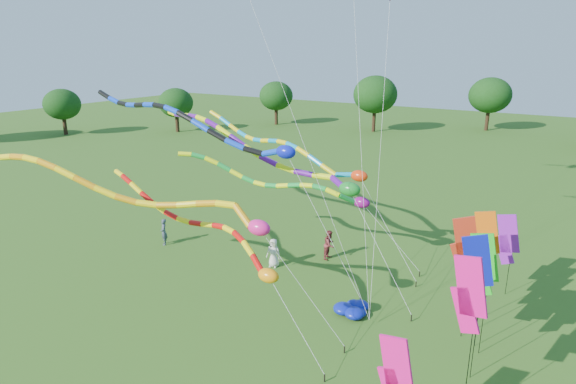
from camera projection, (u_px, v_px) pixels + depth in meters
The scene contains 20 objects.
ground at pixel (265, 357), 18.03m from camera, with size 160.00×160.00×0.00m, color #235015.
tree_ring at pixel (396, 274), 12.61m from camera, with size 112.05×120.03×9.67m.
tube_kite_red at pixel (205, 230), 20.41m from camera, with size 13.29×2.86×5.77m.
tube_kite_orange at pixel (155, 198), 19.18m from camera, with size 14.93×3.74×7.37m.
tube_kite_purple at pixel (260, 150), 25.17m from camera, with size 18.13×4.91×8.04m.
tube_kite_blue at pixel (198, 125), 24.65m from camera, with size 18.01×1.67×9.18m.
tube_kite_cyan at pixel (292, 150), 26.81m from camera, with size 14.95×3.26×7.67m.
tube_kite_green at pixel (292, 185), 24.95m from camera, with size 12.47×3.58×6.23m.
banner_pole_violet at pixel (507, 239), 21.95m from camera, with size 1.16×0.13×3.96m.
banner_pole_magenta_a at pixel (396, 377), 12.96m from camera, with size 1.16×0.23×3.86m.
banner_pole_red at pixel (465, 247), 18.22m from camera, with size 1.10×0.54×5.13m.
banner_pole_green at pixel (483, 265), 17.33m from camera, with size 1.16×0.11×4.87m.
banner_pole_blue_a at pixel (478, 272), 17.97m from camera, with size 1.09×0.56×4.35m.
banner_pole_blue_b at pixel (476, 270), 15.76m from camera, with size 1.12×0.45×5.40m.
banner_pole_orange at pixel (486, 239), 19.77m from camera, with size 1.16×0.13×4.82m.
banner_pole_magenta_b at pixel (469, 296), 13.83m from camera, with size 1.15×0.33×5.54m.
blue_nylon_heap at pixel (354, 308), 20.95m from camera, with size 1.44×1.26×0.48m.
person_a at pixel (273, 253), 25.23m from camera, with size 0.76×0.49×1.55m, color silver.
person_b at pixel (164, 232), 28.06m from camera, with size 0.57×0.38×1.57m, color #3E4756.
person_c at pixel (330, 245), 26.18m from camera, with size 0.79×0.62×1.63m, color maroon.
Camera 1 is at (8.93, -12.67, 11.12)m, focal length 30.00 mm.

